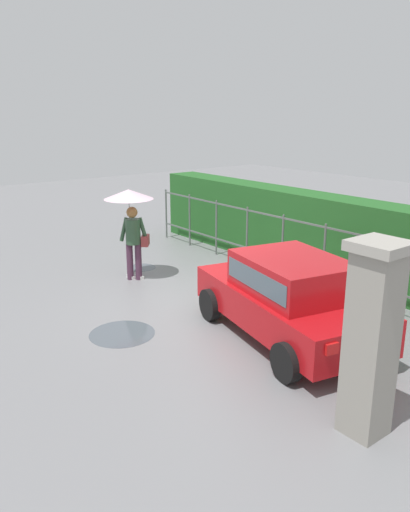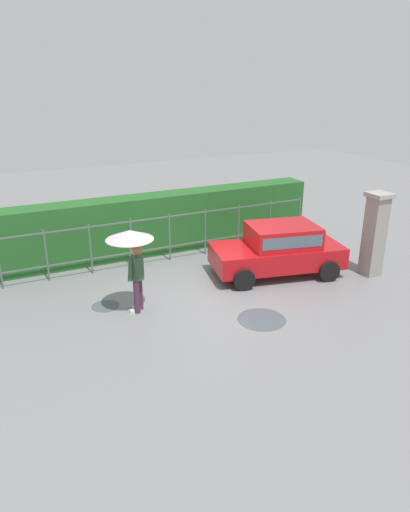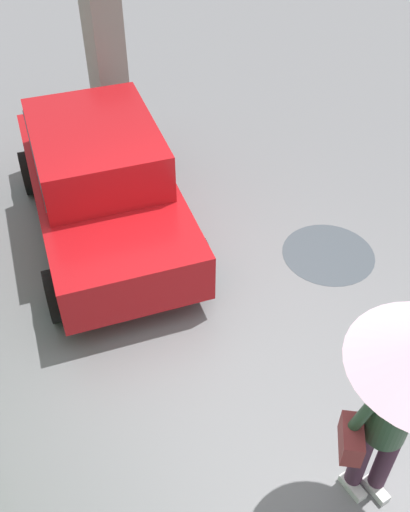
# 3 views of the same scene
# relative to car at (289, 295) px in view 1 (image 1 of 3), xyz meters

# --- Properties ---
(ground_plane) EXTENTS (40.00, 40.00, 0.00)m
(ground_plane) POSITION_rel_car_xyz_m (-2.08, -0.14, -0.80)
(ground_plane) COLOR slate
(car) EXTENTS (3.97, 2.48, 1.48)m
(car) POSITION_rel_car_xyz_m (0.00, 0.00, 0.00)
(car) COLOR #B71116
(car) RESTS_ON ground
(pedestrian) EXTENTS (1.12, 1.12, 2.10)m
(pedestrian) POSITION_rel_car_xyz_m (-4.47, -0.45, 0.82)
(pedestrian) COLOR #47283D
(pedestrian) RESTS_ON ground
(gate_pillar) EXTENTS (0.60, 0.60, 2.42)m
(gate_pillar) POSITION_rel_car_xyz_m (2.40, -1.20, 0.44)
(gate_pillar) COLOR gray
(gate_pillar) RESTS_ON ground
(fence_section) EXTENTS (9.84, 0.05, 1.50)m
(fence_section) POSITION_rel_car_xyz_m (-2.42, 2.38, 0.02)
(fence_section) COLOR #59605B
(fence_section) RESTS_ON ground
(hedge_row) EXTENTS (10.79, 0.90, 1.90)m
(hedge_row) POSITION_rel_car_xyz_m (-2.42, 3.33, 0.15)
(hedge_row) COLOR #235B23
(hedge_row) RESTS_ON ground
(puddle_near) EXTENTS (1.16, 1.16, 0.00)m
(puddle_near) POSITION_rel_car_xyz_m (-1.91, -2.17, -0.80)
(puddle_near) COLOR #4C545B
(puddle_near) RESTS_ON ground
(puddle_far) EXTENTS (0.70, 0.70, 0.00)m
(puddle_far) POSITION_rel_car_xyz_m (-5.08, 0.14, -0.80)
(puddle_far) COLOR #4C545B
(puddle_far) RESTS_ON ground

